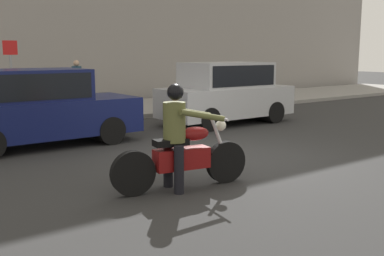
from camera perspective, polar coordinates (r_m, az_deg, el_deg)
ground_plane at (r=9.18m, az=5.27°, el=-3.70°), size 80.00×80.00×0.00m
sidewalk_slab at (r=15.97m, az=-14.10°, el=1.90°), size 40.00×4.40×0.14m
motorcycle_with_rider_olive at (r=6.93m, az=-1.40°, el=-2.37°), size 2.24×0.75×1.62m
parked_sedan_navy at (r=10.71m, az=-18.78°, el=2.49°), size 4.25×1.82×1.72m
parked_hatchback_silver at (r=13.45m, az=4.30°, el=4.52°), size 4.02×1.76×1.80m
street_sign_post at (r=15.48m, az=-21.69°, el=6.86°), size 0.44×0.08×2.34m
pedestrian_bystander at (r=16.62m, az=-14.19°, el=5.82°), size 0.34×0.34×1.68m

